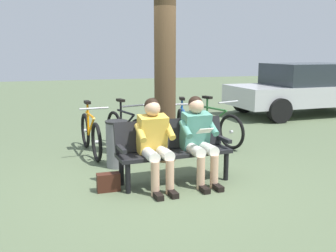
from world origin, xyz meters
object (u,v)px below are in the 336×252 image
(tree_trunk, at_px, (165,62))
(bicycle_black, at_px, (90,134))
(bicycle_orange, at_px, (158,130))
(bicycle_green, at_px, (213,126))
(bench, at_px, (173,146))
(handbag, at_px, (108,182))
(litter_bin, at_px, (117,144))
(bicycle_blue, at_px, (183,128))
(person_reading, at_px, (198,136))
(bicycle_purple, at_px, (125,131))
(parked_car, at_px, (304,88))
(person_companion, at_px, (155,139))

(tree_trunk, xyz_separation_m, bicycle_black, (1.14, -0.79, -1.28))
(tree_trunk, bearing_deg, bicycle_orange, -97.42)
(bicycle_green, height_order, bicycle_orange, same)
(bench, xyz_separation_m, handbag, (0.93, 0.13, -0.39))
(litter_bin, distance_m, bicycle_blue, 1.69)
(handbag, height_order, litter_bin, litter_bin)
(bicycle_blue, bearing_deg, litter_bin, -45.35)
(bicycle_blue, bearing_deg, handbag, -29.36)
(tree_trunk, xyz_separation_m, litter_bin, (0.83, 0.11, -1.27))
(person_reading, distance_m, litter_bin, 1.45)
(handbag, distance_m, bicycle_purple, 2.15)
(parked_car, bearing_deg, bicycle_orange, 24.86)
(person_reading, bearing_deg, bicycle_black, -60.28)
(handbag, distance_m, parked_car, 7.77)
(bicycle_green, bearing_deg, parked_car, 103.96)
(person_companion, bearing_deg, bicycle_black, -75.77)
(person_companion, bearing_deg, bicycle_green, -134.48)
(person_reading, distance_m, bicycle_blue, 2.02)
(handbag, bearing_deg, bicycle_green, -140.85)
(person_reading, height_order, tree_trunk, tree_trunk)
(bicycle_green, height_order, bicycle_black, same)
(bicycle_green, distance_m, bicycle_orange, 1.15)
(person_reading, xyz_separation_m, bicycle_black, (1.25, -1.96, -0.31))
(bicycle_purple, bearing_deg, parked_car, 98.94)
(tree_trunk, distance_m, parked_car, 6.21)
(bicycle_orange, xyz_separation_m, parked_car, (-5.13, -2.46, 0.41))
(tree_trunk, height_order, parked_car, tree_trunk)
(bench, bearing_deg, bicycle_black, -65.80)
(bench, distance_m, bicycle_orange, 1.82)
(person_companion, xyz_separation_m, handbag, (0.62, -0.05, -0.54))
(parked_car, bearing_deg, person_reading, 39.86)
(handbag, relative_size, bicycle_black, 0.18)
(bicycle_purple, distance_m, bicycle_black, 0.66)
(bicycle_green, xyz_separation_m, bicycle_orange, (1.15, 0.04, 0.00))
(tree_trunk, relative_size, parked_car, 0.78)
(person_reading, relative_size, bicycle_purple, 0.73)
(tree_trunk, bearing_deg, bicycle_blue, -128.17)
(bicycle_blue, distance_m, bicycle_orange, 0.51)
(handbag, height_order, bicycle_blue, bicycle_blue)
(person_reading, height_order, bicycle_purple, person_reading)
(litter_bin, relative_size, bicycle_orange, 0.44)
(handbag, bearing_deg, bicycle_blue, -132.48)
(person_companion, bearing_deg, parked_car, -145.37)
(bench, height_order, bicycle_black, bicycle_black)
(tree_trunk, bearing_deg, bicycle_purple, -61.08)
(handbag, distance_m, bicycle_green, 3.10)
(litter_bin, distance_m, bicycle_green, 2.28)
(bicycle_orange, bearing_deg, bicycle_blue, 93.83)
(person_reading, relative_size, person_companion, 1.00)
(person_companion, distance_m, bicycle_orange, 2.09)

